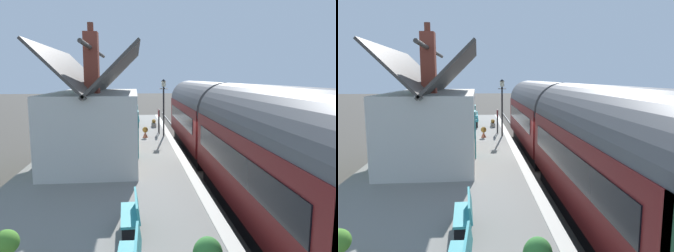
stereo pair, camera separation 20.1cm
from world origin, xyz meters
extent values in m
plane|color=#4C473F|center=(0.00, 0.00, 0.00)|extent=(160.00, 160.00, 0.00)
cube|color=gray|center=(0.00, 4.36, 0.47)|extent=(32.00, 6.72, 0.95)
cube|color=beige|center=(0.00, 1.18, 0.96)|extent=(32.00, 0.36, 0.02)
cube|color=gray|center=(0.00, -1.62, 0.07)|extent=(52.00, 0.08, 0.14)
cube|color=gray|center=(0.00, -0.18, 0.07)|extent=(52.00, 0.08, 0.14)
cube|color=black|center=(4.50, -0.90, 0.35)|extent=(9.61, 2.29, 0.70)
cube|color=maroon|center=(4.50, -0.90, 1.85)|extent=(10.44, 2.70, 2.30)
cylinder|color=#515154|center=(4.50, -0.90, 3.00)|extent=(10.44, 2.65, 2.65)
cube|color=black|center=(4.50, 0.47, 2.14)|extent=(8.88, 0.03, 0.80)
cylinder|color=black|center=(7.64, -0.90, 0.35)|extent=(0.70, 2.16, 0.70)
cylinder|color=black|center=(1.37, -0.90, 0.35)|extent=(0.70, 2.16, 0.70)
cube|color=black|center=(9.74, -0.90, 2.25)|extent=(0.04, 2.16, 0.90)
cylinder|color=#F2EDCC|center=(9.76, -0.90, 1.27)|extent=(0.06, 0.24, 0.24)
cube|color=red|center=(9.80, -0.90, 0.82)|extent=(0.16, 2.56, 0.24)
cube|color=black|center=(-6.39, -0.90, 0.35)|extent=(9.52, 2.29, 0.70)
cube|color=maroon|center=(-6.39, -0.90, 1.85)|extent=(10.34, 2.70, 2.30)
cylinder|color=#515154|center=(-6.39, -0.90, 3.00)|extent=(10.34, 2.65, 2.65)
cube|color=black|center=(-6.39, 0.47, 2.14)|extent=(8.79, 0.03, 0.80)
cylinder|color=black|center=(-3.29, -0.90, 0.35)|extent=(0.70, 2.16, 0.70)
cube|color=silver|center=(-0.87, 4.96, 2.44)|extent=(7.22, 3.57, 2.98)
cube|color=#47423D|center=(-0.87, 4.06, 4.82)|extent=(7.72, 2.03, 2.03)
cube|color=#47423D|center=(-0.87, 5.85, 4.82)|extent=(7.72, 2.03, 2.03)
cylinder|color=#47423D|center=(-0.87, 4.96, 5.71)|extent=(7.72, 0.16, 0.16)
cube|color=brown|center=(-2.12, 4.96, 5.12)|extent=(0.56, 0.56, 2.40)
cylinder|color=brown|center=(-2.12, 4.96, 6.50)|extent=(0.24, 0.24, 0.36)
cube|color=teal|center=(-0.80, 3.15, 2.00)|extent=(0.90, 0.06, 2.10)
cube|color=teal|center=(-2.20, 3.15, 2.65)|extent=(0.80, 0.05, 1.10)
cube|color=teal|center=(0.60, 3.15, 2.65)|extent=(0.80, 0.05, 1.10)
cube|color=teal|center=(-8.26, 3.41, 1.40)|extent=(1.41, 0.45, 0.06)
cube|color=teal|center=(-8.26, 3.23, 1.63)|extent=(1.40, 0.15, 0.40)
cube|color=black|center=(-8.82, 3.39, 1.17)|extent=(0.07, 0.36, 0.44)
cube|color=black|center=(-7.70, 3.43, 1.17)|extent=(0.07, 0.36, 0.44)
cube|color=teal|center=(8.40, 3.22, 1.40)|extent=(1.41, 0.45, 0.06)
cube|color=teal|center=(8.40, 3.04, 1.63)|extent=(1.40, 0.16, 0.40)
cube|color=black|center=(7.84, 3.19, 1.17)|extent=(0.07, 0.36, 0.44)
cube|color=black|center=(8.96, 3.24, 1.17)|extent=(0.07, 0.36, 0.44)
cube|color=teal|center=(-10.24, 3.23, 1.63)|extent=(1.40, 0.16, 0.40)
cube|color=teal|center=(10.81, 3.25, 1.40)|extent=(1.42, 0.46, 0.06)
cube|color=teal|center=(10.80, 3.07, 1.63)|extent=(1.40, 0.16, 0.40)
cube|color=black|center=(10.25, 3.27, 1.17)|extent=(0.07, 0.36, 0.44)
cube|color=black|center=(11.37, 3.22, 1.17)|extent=(0.07, 0.36, 0.44)
cone|color=gray|center=(6.54, 4.39, 1.11)|extent=(0.34, 0.34, 0.33)
cylinder|color=gray|center=(6.54, 4.39, 0.98)|extent=(0.19, 0.19, 0.06)
ellipsoid|color=olive|center=(6.54, 4.39, 1.41)|extent=(0.38, 0.38, 0.44)
ellipsoid|color=#4C8C2D|center=(-9.45, 5.71, 1.47)|extent=(0.50, 0.50, 0.47)
cube|color=gray|center=(8.27, 1.91, 1.09)|extent=(0.82, 0.32, 0.29)
ellipsoid|color=olive|center=(8.27, 1.91, 1.36)|extent=(0.74, 0.29, 0.29)
cone|color=#9E5138|center=(3.92, 2.68, 1.13)|extent=(0.33, 0.33, 0.36)
cylinder|color=#9E5138|center=(3.92, 2.68, 0.98)|extent=(0.18, 0.18, 0.06)
ellipsoid|color=olive|center=(3.92, 2.68, 1.42)|extent=(0.34, 0.34, 0.35)
cone|color=#D8646C|center=(3.92, 2.68, 1.54)|extent=(0.08, 0.08, 0.14)
cube|color=#9E5138|center=(10.77, 6.54, 1.13)|extent=(1.09, 0.32, 0.36)
ellipsoid|color=#4C8C2D|center=(10.77, 6.54, 1.42)|extent=(0.98, 0.29, 0.29)
cylinder|color=black|center=(4.28, 1.52, 2.49)|extent=(0.10, 0.10, 3.09)
cylinder|color=black|center=(4.28, 1.52, 3.88)|extent=(0.05, 0.50, 0.05)
cube|color=beige|center=(4.28, 1.52, 4.17)|extent=(0.24, 0.24, 0.32)
cone|color=black|center=(4.28, 1.52, 4.39)|extent=(0.32, 0.32, 0.14)
cylinder|color=black|center=(5.11, 1.74, 1.50)|extent=(0.06, 0.06, 1.10)
cylinder|color=black|center=(5.71, 1.74, 1.50)|extent=(0.06, 0.06, 1.10)
cube|color=maroon|center=(5.41, 1.74, 2.27)|extent=(0.90, 0.06, 0.44)
cube|color=black|center=(5.41, 1.74, 2.27)|extent=(0.96, 0.03, 0.50)
camera|label=1|loc=(-15.40, 3.23, 4.54)|focal=34.48mm
camera|label=2|loc=(-15.42, 3.03, 4.54)|focal=34.48mm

